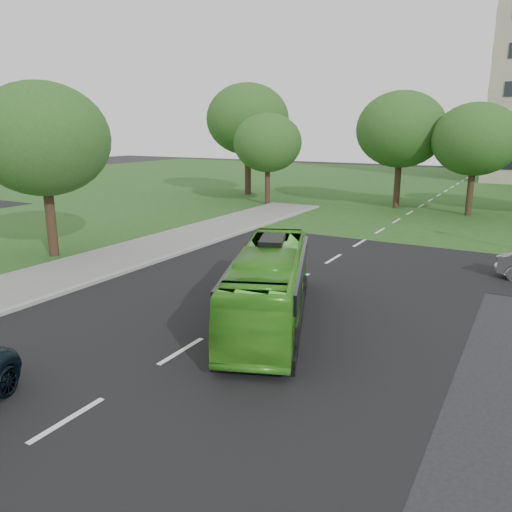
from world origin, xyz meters
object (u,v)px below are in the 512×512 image
Objects in this scene: tree_park_c at (476,139)px; bus at (269,284)px; tree_park_b at (401,130)px; tree_park_f at (248,119)px; tree_park_a at (268,143)px; tree_side_near at (43,139)px.

tree_park_c reaches higher than bus.
tree_park_f is (-14.74, 1.43, 0.93)m from tree_park_b.
tree_park_f reaches higher than tree_park_c.
tree_park_c is at bearing -7.32° from tree_park_f.
tree_park_f is at bearing 172.68° from tree_park_c.
tree_side_near is (-0.89, -20.89, 0.61)m from tree_park_a.
tree_side_near reaches higher than tree_park_a.
tree_park_b is at bearing 19.34° from tree_park_a.
tree_park_c is 0.77× the size of tree_park_f.
tree_park_a is at bearing 87.56° from tree_side_near.
tree_park_c is at bearing -11.93° from tree_park_b.
tree_park_b is 26.68m from tree_side_near.
tree_park_c is 28.42m from tree_side_near.
tree_park_c is at bearing 54.71° from tree_side_near.
tree_park_a is at bearing -160.66° from tree_park_b.
tree_side_near is at bearing -81.39° from tree_park_f.
tree_park_c is 20.55m from tree_park_f.
tree_park_b reaches higher than tree_park_a.
tree_side_near is at bearing 148.62° from bus.
tree_park_a is 7.15m from tree_park_f.
tree_side_near is at bearing -92.44° from tree_park_a.
tree_park_a is 0.82× the size of tree_park_b.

